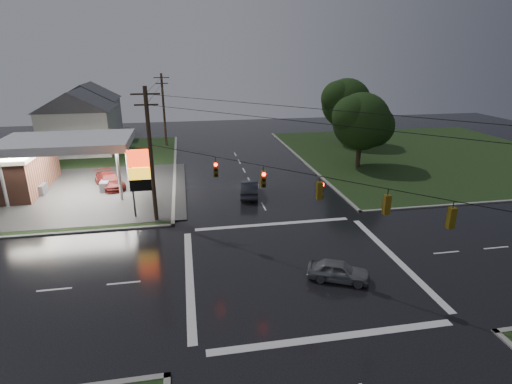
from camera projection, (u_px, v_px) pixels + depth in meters
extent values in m
plane|color=black|center=(296.00, 267.00, 26.38)|extent=(120.00, 120.00, 0.00)
cube|color=black|center=(18.00, 174.00, 46.09)|extent=(36.00, 36.00, 0.08)
cube|color=black|center=(427.00, 154.00, 54.87)|extent=(36.00, 36.00, 0.08)
cube|color=#2D2D2D|center=(53.00, 193.00, 39.67)|extent=(26.00, 18.00, 0.02)
cylinder|color=silver|center=(3.00, 181.00, 35.57)|extent=(0.30, 0.30, 5.00)
cylinder|color=silver|center=(119.00, 175.00, 37.26)|extent=(0.30, 0.30, 5.00)
cylinder|color=silver|center=(26.00, 164.00, 41.14)|extent=(0.30, 0.30, 5.00)
cylinder|color=silver|center=(127.00, 159.00, 42.83)|extent=(0.30, 0.30, 5.00)
cube|color=silver|center=(66.00, 142.00, 38.30)|extent=(12.00, 8.00, 0.80)
cube|color=white|center=(67.00, 146.00, 38.44)|extent=(11.40, 7.40, 0.04)
cube|color=#59595E|center=(41.00, 190.00, 39.34)|extent=(0.80, 1.60, 1.10)
cube|color=#59595E|center=(105.00, 186.00, 40.36)|extent=(0.80, 1.60, 1.10)
cylinder|color=#59595E|center=(132.00, 184.00, 33.21)|extent=(0.16, 0.16, 6.00)
cylinder|color=#59595E|center=(152.00, 183.00, 33.48)|extent=(0.16, 0.16, 6.00)
cube|color=#F72F0D|center=(140.00, 158.00, 32.61)|extent=(2.00, 0.35, 1.40)
cube|color=gold|center=(141.00, 173.00, 33.04)|extent=(2.00, 0.35, 1.00)
cube|color=black|center=(142.00, 185.00, 33.38)|extent=(2.00, 0.35, 1.00)
cylinder|color=#382619|center=(151.00, 157.00, 31.75)|extent=(0.32, 0.32, 11.00)
cube|color=#382619|center=(145.00, 94.00, 30.12)|extent=(2.20, 0.12, 0.12)
cube|color=#382619|center=(146.00, 105.00, 30.38)|extent=(1.80, 0.12, 0.12)
cylinder|color=#382619|center=(164.00, 111.00, 58.27)|extent=(0.32, 0.32, 10.50)
cube|color=#382619|center=(161.00, 78.00, 56.72)|extent=(2.20, 0.12, 0.12)
cube|color=#382619|center=(162.00, 83.00, 56.98)|extent=(1.80, 0.12, 0.12)
cube|color=#59470C|center=(216.00, 169.00, 28.11)|extent=(0.34, 0.34, 1.10)
cylinder|color=#FF0C07|center=(216.00, 165.00, 27.80)|extent=(0.22, 0.08, 0.22)
cube|color=#59470C|center=(263.00, 179.00, 25.95)|extent=(0.34, 0.34, 1.10)
cylinder|color=#FF0C07|center=(264.00, 174.00, 25.64)|extent=(0.22, 0.08, 0.22)
cube|color=#59470C|center=(319.00, 191.00, 23.79)|extent=(0.34, 0.34, 1.10)
cylinder|color=#FF0C07|center=(323.00, 184.00, 23.70)|extent=(0.08, 0.22, 0.22)
cube|color=#59470C|center=(387.00, 205.00, 21.63)|extent=(0.34, 0.34, 1.10)
cylinder|color=#FF0C07|center=(386.00, 197.00, 21.69)|extent=(0.22, 0.08, 0.22)
cube|color=#59470C|center=(451.00, 218.00, 19.90)|extent=(0.34, 0.34, 1.10)
cylinder|color=#FF0C07|center=(450.00, 209.00, 19.96)|extent=(0.22, 0.08, 0.22)
cube|color=silver|center=(80.00, 131.00, 55.22)|extent=(9.00, 8.00, 6.00)
cube|color=gray|center=(122.00, 148.00, 56.98)|extent=(1.60, 4.80, 0.80)
cube|color=silver|center=(90.00, 118.00, 66.18)|extent=(9.00, 8.00, 6.00)
cube|color=gray|center=(125.00, 132.00, 67.94)|extent=(1.60, 4.80, 0.80)
cylinder|color=black|center=(359.00, 147.00, 48.31)|extent=(0.56, 0.56, 5.04)
sphere|color=black|center=(361.00, 121.00, 47.29)|extent=(6.80, 6.80, 6.80)
sphere|color=black|center=(373.00, 126.00, 48.06)|extent=(5.10, 5.10, 5.10)
sphere|color=black|center=(352.00, 116.00, 46.45)|extent=(4.76, 4.76, 4.76)
cylinder|color=black|center=(345.00, 126.00, 59.85)|extent=(0.56, 0.56, 5.60)
sphere|color=black|center=(346.00, 103.00, 58.72)|extent=(7.20, 7.20, 7.20)
sphere|color=black|center=(357.00, 108.00, 59.53)|extent=(5.40, 5.40, 5.40)
sphere|color=black|center=(338.00, 98.00, 57.84)|extent=(5.04, 5.04, 5.04)
imported|color=#22242B|center=(249.00, 188.00, 39.08)|extent=(2.46, 4.95, 1.56)
imported|color=slate|center=(338.00, 271.00, 24.65)|extent=(4.08, 2.97, 1.29)
imported|color=#4C1311|center=(110.00, 181.00, 41.44)|extent=(4.06, 5.63, 1.51)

